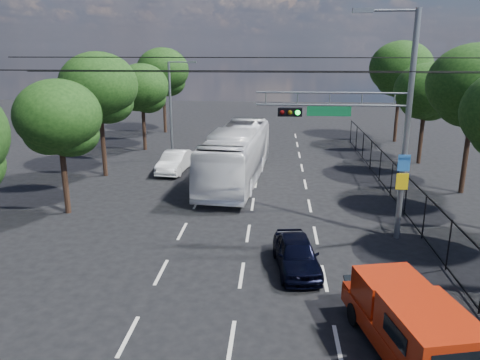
# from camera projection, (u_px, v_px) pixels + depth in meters

# --- Properties ---
(ground) EXTENTS (120.00, 120.00, 0.00)m
(ground) POSITION_uv_depth(u_px,v_px,m) (231.00, 341.00, 13.29)
(ground) COLOR black
(ground) RESTS_ON ground
(lane_markings) EXTENTS (6.12, 38.00, 0.01)m
(lane_markings) POSITION_uv_depth(u_px,v_px,m) (254.00, 193.00, 26.71)
(lane_markings) COLOR beige
(lane_markings) RESTS_ON ground
(signal_mast) EXTENTS (6.43, 0.39, 9.50)m
(signal_mast) POSITION_uv_depth(u_px,v_px,m) (378.00, 118.00, 19.11)
(signal_mast) COLOR slate
(signal_mast) RESTS_ON ground
(streetlight_left) EXTENTS (2.09, 0.22, 7.08)m
(streetlight_left) POSITION_uv_depth(u_px,v_px,m) (173.00, 106.00, 33.76)
(streetlight_left) COLOR slate
(streetlight_left) RESTS_ON ground
(utility_wires) EXTENTS (22.00, 5.04, 0.74)m
(utility_wires) POSITION_uv_depth(u_px,v_px,m) (250.00, 67.00, 19.76)
(utility_wires) COLOR black
(utility_wires) RESTS_ON ground
(fence_right) EXTENTS (0.06, 34.03, 2.00)m
(fence_right) POSITION_uv_depth(u_px,v_px,m) (400.00, 188.00, 24.11)
(fence_right) COLOR black
(fence_right) RESTS_ON ground
(tree_right_c) EXTENTS (5.10, 5.10, 8.29)m
(tree_right_c) POSITION_uv_depth(u_px,v_px,m) (475.00, 91.00, 25.24)
(tree_right_c) COLOR black
(tree_right_c) RESTS_ON ground
(tree_right_d) EXTENTS (4.32, 4.32, 7.02)m
(tree_right_d) POSITION_uv_depth(u_px,v_px,m) (426.00, 95.00, 32.22)
(tree_right_d) COLOR black
(tree_right_d) RESTS_ON ground
(tree_right_e) EXTENTS (5.28, 5.28, 8.58)m
(tree_right_e) POSITION_uv_depth(u_px,v_px,m) (401.00, 72.00, 39.58)
(tree_right_e) COLOR black
(tree_right_e) RESTS_ON ground
(tree_left_b) EXTENTS (4.08, 4.08, 6.63)m
(tree_left_b) POSITION_uv_depth(u_px,v_px,m) (59.00, 122.00, 22.31)
(tree_left_b) COLOR black
(tree_left_b) RESTS_ON ground
(tree_left_c) EXTENTS (4.80, 4.80, 7.80)m
(tree_left_c) POSITION_uv_depth(u_px,v_px,m) (99.00, 91.00, 28.84)
(tree_left_c) COLOR black
(tree_left_c) RESTS_ON ground
(tree_left_d) EXTENTS (4.20, 4.20, 6.83)m
(tree_left_d) POSITION_uv_depth(u_px,v_px,m) (142.00, 91.00, 36.67)
(tree_left_d) COLOR black
(tree_left_d) RESTS_ON ground
(tree_left_e) EXTENTS (4.92, 4.92, 7.99)m
(tree_left_e) POSITION_uv_depth(u_px,v_px,m) (163.00, 74.00, 44.13)
(tree_left_e) COLOR black
(tree_left_e) RESTS_ON ground
(red_pickup) EXTENTS (2.87, 5.32, 1.89)m
(red_pickup) POSITION_uv_depth(u_px,v_px,m) (409.00, 322.00, 12.42)
(red_pickup) COLOR black
(red_pickup) RESTS_ON ground
(navy_hatchback) EXTENTS (1.96, 3.89, 1.27)m
(navy_hatchback) POSITION_uv_depth(u_px,v_px,m) (296.00, 254.00, 17.39)
(navy_hatchback) COLOR black
(navy_hatchback) RESTS_ON ground
(white_bus) EXTENTS (3.79, 12.05, 3.30)m
(white_bus) POSITION_uv_depth(u_px,v_px,m) (236.00, 155.00, 28.69)
(white_bus) COLOR white
(white_bus) RESTS_ON ground
(white_van) EXTENTS (1.84, 4.31, 1.38)m
(white_van) POSITION_uv_depth(u_px,v_px,m) (175.00, 162.00, 31.02)
(white_van) COLOR silver
(white_van) RESTS_ON ground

